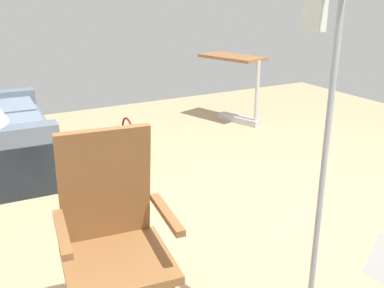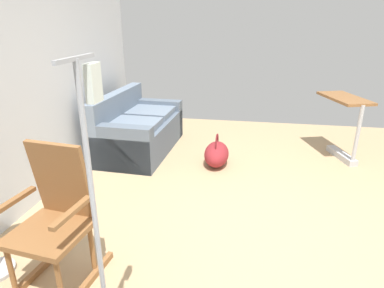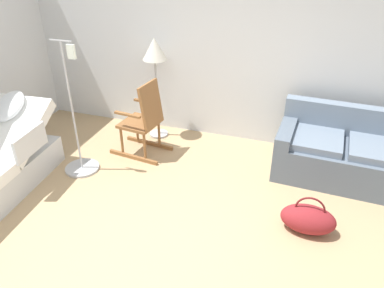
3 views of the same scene
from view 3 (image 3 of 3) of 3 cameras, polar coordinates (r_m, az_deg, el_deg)
ground_plane at (r=3.93m, az=-5.92°, el=-14.27°), size 7.09×7.09×0.00m
back_wall at (r=5.31m, az=4.20°, el=14.74°), size 5.87×0.10×2.70m
couch at (r=4.99m, az=22.10°, el=-1.56°), size 1.64×0.93×0.85m
rocking_chair at (r=5.07m, az=-7.33°, el=3.58°), size 0.81×0.56×1.05m
floor_lamp at (r=5.29m, az=-5.69°, el=13.24°), size 0.34×0.34×1.48m
duffel_bag at (r=4.08m, az=17.32°, el=-10.88°), size 0.56×0.32×0.43m
iv_pole at (r=4.99m, az=-16.72°, el=-1.30°), size 0.44×0.44×1.69m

